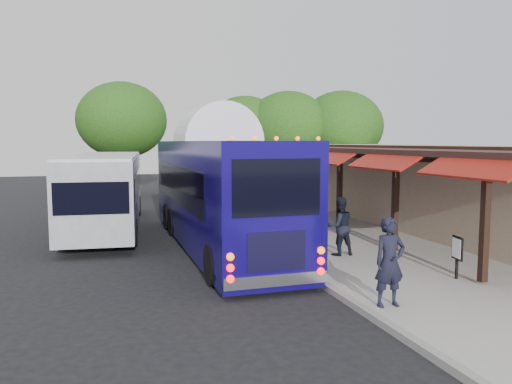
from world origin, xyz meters
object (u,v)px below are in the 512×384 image
object	(u,v)px
ped_d	(250,199)
ped_b	(339,226)
coach_bus	(217,186)
ped_c	(251,201)
ped_a	(390,262)
city_bus	(107,188)
sign_board	(457,250)

from	to	relation	value
ped_d	ped_b	bearing A→B (deg)	109.18
coach_bus	ped_d	xyz separation A→B (m)	(2.94, 5.80, -1.21)
ped_b	ped_c	size ratio (longest dim) A/B	1.16
ped_a	ped_d	xyz separation A→B (m)	(0.89, 13.75, -0.18)
ped_d	coach_bus	bearing A→B (deg)	80.20
coach_bus	city_bus	bearing A→B (deg)	125.75
coach_bus	ped_b	distance (m)	4.65
ped_c	ped_a	bearing A→B (deg)	90.70
city_bus	ped_c	world-z (taller)	city_bus
ped_a	sign_board	size ratio (longest dim) A/B	1.75
city_bus	coach_bus	bearing A→B (deg)	-48.85
city_bus	ped_b	world-z (taller)	city_bus
ped_d	sign_board	world-z (taller)	ped_d
coach_bus	city_bus	size ratio (longest dim) A/B	1.05
ped_a	sign_board	bearing A→B (deg)	26.24
coach_bus	ped_c	bearing A→B (deg)	60.90
ped_b	sign_board	world-z (taller)	ped_b
ped_c	coach_bus	bearing A→B (deg)	65.00
coach_bus	ped_b	world-z (taller)	coach_bus
ped_a	city_bus	bearing A→B (deg)	114.48
ped_a	ped_b	size ratio (longest dim) A/B	1.06
ped_b	ped_c	xyz separation A→B (m)	(-0.52, 8.12, -0.13)
ped_c	ped_d	bearing A→B (deg)	-100.20
ped_c	sign_board	size ratio (longest dim) A/B	1.42
coach_bus	sign_board	distance (m)	8.32
city_bus	ped_d	distance (m)	6.74
ped_d	sign_board	distance (m)	12.52
city_bus	ped_c	xyz separation A→B (m)	(6.45, -0.09, -0.82)
ped_b	ped_d	world-z (taller)	ped_b
ped_a	ped_c	xyz separation A→B (m)	(0.69, 12.95, -0.18)
city_bus	sign_board	size ratio (longest dim) A/B	10.71
ped_b	ped_d	bearing A→B (deg)	-89.13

